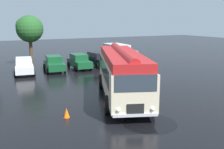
# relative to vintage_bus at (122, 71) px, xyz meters

# --- Properties ---
(ground_plane) EXTENTS (120.00, 120.00, 0.00)m
(ground_plane) POSITION_rel_vintage_bus_xyz_m (-0.26, -0.47, -1.89)
(ground_plane) COLOR black
(vintage_bus) EXTENTS (5.98, 10.28, 3.49)m
(vintage_bus) POSITION_rel_vintage_bus_xyz_m (0.00, 0.00, 0.00)
(vintage_bus) COLOR beige
(vintage_bus) RESTS_ON ground
(car_near_left) EXTENTS (2.40, 4.40, 1.66)m
(car_near_left) POSITION_rel_vintage_bus_xyz_m (-4.71, 11.75, -1.05)
(car_near_left) COLOR silver
(car_near_left) RESTS_ON ground
(car_mid_left) EXTENTS (2.30, 4.36, 1.66)m
(car_mid_left) POSITION_rel_vintage_bus_xyz_m (-1.63, 11.85, -1.05)
(car_mid_left) COLOR #144C28
(car_mid_left) RESTS_ON ground
(car_mid_right) EXTENTS (2.07, 4.26, 1.66)m
(car_mid_right) POSITION_rel_vintage_bus_xyz_m (1.27, 11.98, -1.05)
(car_mid_right) COLOR #144C28
(car_mid_right) RESTS_ON ground
(car_far_right) EXTENTS (2.34, 4.37, 1.66)m
(car_far_right) POSITION_rel_vintage_bus_xyz_m (3.81, 12.57, -1.05)
(car_far_right) COLOR black
(car_far_right) RESTS_ON ground
(box_van) EXTENTS (2.51, 5.84, 2.50)m
(box_van) POSITION_rel_vintage_bus_xyz_m (6.43, 12.15, -0.53)
(box_van) COLOR #B2B7BC
(box_van) RESTS_ON ground
(tree_centre) EXTENTS (3.15, 3.15, 5.95)m
(tree_centre) POSITION_rel_vintage_bus_xyz_m (-3.17, 16.66, 2.51)
(tree_centre) COLOR #4C3823
(tree_centre) RESTS_ON ground
(traffic_cone) EXTENTS (0.36, 0.36, 0.55)m
(traffic_cone) POSITION_rel_vintage_bus_xyz_m (-4.64, -1.90, -1.62)
(traffic_cone) COLOR orange
(traffic_cone) RESTS_ON ground
(puddle_patch) EXTENTS (2.91, 2.91, 0.01)m
(puddle_patch) POSITION_rel_vintage_bus_xyz_m (-0.97, -4.75, -1.89)
(puddle_patch) COLOR black
(puddle_patch) RESTS_ON ground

